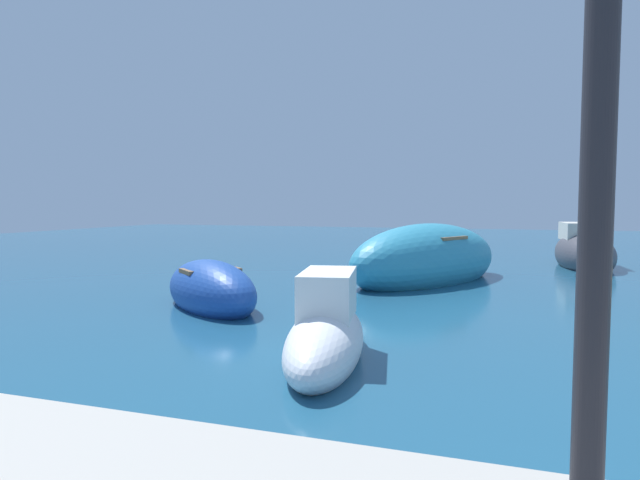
# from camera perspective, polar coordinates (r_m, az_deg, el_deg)

# --- Properties ---
(moored_boat_0) EXTENTS (4.52, 6.02, 1.97)m
(moored_boat_0) POSITION_cam_1_polar(r_m,az_deg,el_deg) (14.56, 11.17, -2.12)
(moored_boat_0) COLOR teal
(moored_boat_0) RESTS_ON ground
(moored_boat_1) EXTENTS (1.52, 3.28, 1.34)m
(moored_boat_1) POSITION_cam_1_polar(r_m,az_deg,el_deg) (7.20, 0.64, -9.85)
(moored_boat_1) COLOR white
(moored_boat_1) RESTS_ON ground
(moored_boat_4) EXTENTS (1.92, 4.42, 1.75)m
(moored_boat_4) POSITION_cam_1_polar(r_m,az_deg,el_deg) (19.48, 26.00, -1.15)
(moored_boat_4) COLOR #3F3F47
(moored_boat_4) RESTS_ON ground
(moored_boat_6) EXTENTS (3.33, 3.11, 1.21)m
(moored_boat_6) POSITION_cam_1_polar(r_m,az_deg,el_deg) (10.94, -11.41, -5.21)
(moored_boat_6) COLOR #1E479E
(moored_boat_6) RESTS_ON ground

